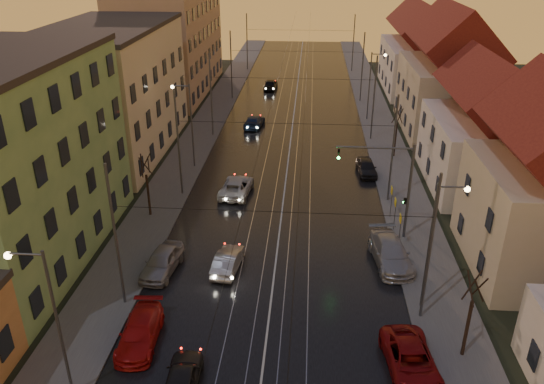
% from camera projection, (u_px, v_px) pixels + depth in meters
% --- Properties ---
extents(road, '(16.00, 120.00, 0.04)m').
position_uv_depth(road, '(291.00, 134.00, 58.72)').
color(road, black).
rests_on(road, ground).
extents(sidewalk_left, '(4.00, 120.00, 0.15)m').
position_uv_depth(sidewalk_left, '(202.00, 132.00, 59.36)').
color(sidewalk_left, '#4C4C4C').
rests_on(sidewalk_left, ground).
extents(sidewalk_right, '(4.00, 120.00, 0.15)m').
position_uv_depth(sidewalk_right, '(383.00, 136.00, 58.04)').
color(sidewalk_right, '#4C4C4C').
rests_on(sidewalk_right, ground).
extents(tram_rail_0, '(0.06, 120.00, 0.03)m').
position_uv_depth(tram_rail_0, '(272.00, 134.00, 58.85)').
color(tram_rail_0, gray).
rests_on(tram_rail_0, road).
extents(tram_rail_1, '(0.06, 120.00, 0.03)m').
position_uv_depth(tram_rail_1, '(284.00, 134.00, 58.76)').
color(tram_rail_1, gray).
rests_on(tram_rail_1, road).
extents(tram_rail_2, '(0.06, 120.00, 0.03)m').
position_uv_depth(tram_rail_2, '(298.00, 134.00, 58.66)').
color(tram_rail_2, gray).
rests_on(tram_rail_2, road).
extents(tram_rail_3, '(0.06, 120.00, 0.03)m').
position_uv_depth(tram_rail_3, '(311.00, 135.00, 58.56)').
color(tram_rail_3, gray).
rests_on(tram_rail_3, road).
extents(apartment_left_1, '(10.00, 18.00, 13.00)m').
position_uv_depth(apartment_left_1, '(2.00, 166.00, 33.69)').
color(apartment_left_1, '#5D8A58').
rests_on(apartment_left_1, ground).
extents(apartment_left_2, '(10.00, 20.00, 12.00)m').
position_uv_depth(apartment_left_2, '(112.00, 92.00, 51.91)').
color(apartment_left_2, '#C2BB96').
rests_on(apartment_left_2, ground).
extents(apartment_left_3, '(10.00, 24.00, 14.00)m').
position_uv_depth(apartment_left_3, '(171.00, 40.00, 73.10)').
color(apartment_left_3, '#977E62').
rests_on(apartment_left_3, ground).
extents(house_right_2, '(9.18, 12.24, 9.20)m').
position_uv_depth(house_right_2, '(487.00, 134.00, 44.80)').
color(house_right_2, silver).
rests_on(house_right_2, ground).
extents(house_right_3, '(9.18, 14.28, 11.50)m').
position_uv_depth(house_right_3, '(449.00, 79.00, 57.81)').
color(house_right_3, '#B7AD8D').
rests_on(house_right_3, ground).
extents(house_right_4, '(9.18, 16.32, 10.00)m').
position_uv_depth(house_right_4, '(419.00, 54.00, 74.35)').
color(house_right_4, silver).
rests_on(house_right_4, ground).
extents(catenary_pole_l_1, '(0.16, 0.16, 9.00)m').
position_uv_depth(catenary_pole_l_1, '(116.00, 238.00, 29.45)').
color(catenary_pole_l_1, '#595B60').
rests_on(catenary_pole_l_1, ground).
extents(catenary_pole_r_1, '(0.16, 0.16, 9.00)m').
position_uv_depth(catenary_pole_r_1, '(430.00, 250.00, 28.31)').
color(catenary_pole_r_1, '#595B60').
rests_on(catenary_pole_r_1, ground).
extents(catenary_pole_l_2, '(0.16, 0.16, 9.00)m').
position_uv_depth(catenary_pole_l_2, '(178.00, 145.00, 42.96)').
color(catenary_pole_l_2, '#595B60').
rests_on(catenary_pole_l_2, ground).
extents(catenary_pole_r_2, '(0.16, 0.16, 9.00)m').
position_uv_depth(catenary_pole_r_2, '(393.00, 150.00, 41.82)').
color(catenary_pole_r_2, '#595B60').
rests_on(catenary_pole_r_2, ground).
extents(catenary_pole_l_3, '(0.16, 0.16, 9.00)m').
position_uv_depth(catenary_pole_l_3, '(211.00, 96.00, 56.47)').
color(catenary_pole_l_3, '#595B60').
rests_on(catenary_pole_l_3, ground).
extents(catenary_pole_r_3, '(0.16, 0.16, 9.00)m').
position_uv_depth(catenary_pole_r_3, '(374.00, 99.00, 55.33)').
color(catenary_pole_r_3, '#595B60').
rests_on(catenary_pole_r_3, ground).
extents(catenary_pole_l_4, '(0.16, 0.16, 9.00)m').
position_uv_depth(catenary_pole_l_4, '(231.00, 66.00, 69.98)').
color(catenary_pole_l_4, '#595B60').
rests_on(catenary_pole_l_4, ground).
extents(catenary_pole_r_4, '(0.16, 0.16, 9.00)m').
position_uv_depth(catenary_pole_r_4, '(362.00, 68.00, 68.84)').
color(catenary_pole_r_4, '#595B60').
rests_on(catenary_pole_r_4, ground).
extents(catenary_pole_l_5, '(0.16, 0.16, 9.00)m').
position_uv_depth(catenary_pole_l_5, '(247.00, 42.00, 86.19)').
color(catenary_pole_l_5, '#595B60').
rests_on(catenary_pole_l_5, ground).
extents(catenary_pole_r_5, '(0.16, 0.16, 9.00)m').
position_uv_depth(catenary_pole_r_5, '(353.00, 44.00, 85.05)').
color(catenary_pole_r_5, '#595B60').
rests_on(catenary_pole_r_5, ground).
extents(street_lamp_0, '(1.75, 0.32, 8.00)m').
position_uv_depth(street_lamp_0, '(49.00, 312.00, 23.01)').
color(street_lamp_0, '#595B60').
rests_on(street_lamp_0, ground).
extents(street_lamp_1, '(1.75, 0.32, 8.00)m').
position_uv_depth(street_lamp_1, '(437.00, 235.00, 29.01)').
color(street_lamp_1, '#595B60').
rests_on(street_lamp_1, ground).
extents(street_lamp_2, '(1.75, 0.32, 8.00)m').
position_uv_depth(street_lamp_2, '(188.00, 118.00, 48.23)').
color(street_lamp_2, '#595B60').
rests_on(street_lamp_2, ground).
extents(street_lamp_3, '(1.75, 0.32, 8.00)m').
position_uv_depth(street_lamp_3, '(372.00, 80.00, 61.43)').
color(street_lamp_3, '#595B60').
rests_on(street_lamp_3, ground).
extents(traffic_light_mast, '(5.30, 0.32, 7.20)m').
position_uv_depth(traffic_light_mast, '(396.00, 180.00, 36.41)').
color(traffic_light_mast, '#595B60').
rests_on(traffic_light_mast, ground).
extents(bare_tree_0, '(1.09, 1.09, 5.11)m').
position_uv_depth(bare_tree_0, '(148.00, 187.00, 40.33)').
color(bare_tree_0, black).
rests_on(bare_tree_0, ground).
extents(bare_tree_1, '(1.09, 1.09, 5.11)m').
position_uv_depth(bare_tree_1, '(469.00, 318.00, 26.37)').
color(bare_tree_1, black).
rests_on(bare_tree_1, ground).
extents(bare_tree_2, '(1.09, 1.09, 5.11)m').
position_uv_depth(bare_tree_2, '(396.00, 133.00, 51.57)').
color(bare_tree_2, black).
rests_on(bare_tree_2, ground).
extents(driving_car_0, '(1.82, 4.13, 1.38)m').
position_uv_depth(driving_car_0, '(182.00, 379.00, 25.10)').
color(driving_car_0, black).
rests_on(driving_car_0, ground).
extents(driving_car_1, '(1.80, 4.14, 1.32)m').
position_uv_depth(driving_car_1, '(228.00, 261.00, 34.41)').
color(driving_car_1, '#949599').
rests_on(driving_car_1, ground).
extents(driving_car_2, '(2.75, 5.21, 1.40)m').
position_uv_depth(driving_car_2, '(236.00, 186.00, 44.70)').
color(driving_car_2, '#B3B3B3').
rests_on(driving_car_2, ground).
extents(driving_car_3, '(2.34, 4.77, 1.33)m').
position_uv_depth(driving_car_3, '(254.00, 121.00, 60.86)').
color(driving_car_3, '#152441').
rests_on(driving_car_3, ground).
extents(driving_car_4, '(1.90, 4.48, 1.51)m').
position_uv_depth(driving_car_4, '(271.00, 84.00, 76.23)').
color(driving_car_4, black).
rests_on(driving_car_4, ground).
extents(parked_left_2, '(2.18, 4.81, 1.37)m').
position_uv_depth(parked_left_2, '(140.00, 332.00, 28.11)').
color(parked_left_2, '#AC1211').
rests_on(parked_left_2, ground).
extents(parked_left_3, '(2.33, 4.65, 1.52)m').
position_uv_depth(parked_left_3, '(162.00, 261.00, 34.15)').
color(parked_left_3, '#96959B').
rests_on(parked_left_3, ground).
extents(parked_right_0, '(2.81, 5.25, 1.40)m').
position_uv_depth(parked_right_0, '(411.00, 361.00, 26.13)').
color(parked_right_0, maroon).
rests_on(parked_right_0, ground).
extents(parked_right_1, '(2.88, 5.68, 1.58)m').
position_uv_depth(parked_right_1, '(391.00, 253.00, 35.04)').
color(parked_right_1, '#A5A5AA').
rests_on(parked_right_1, ground).
extents(parked_right_2, '(1.89, 4.12, 1.37)m').
position_uv_depth(parked_right_2, '(366.00, 167.00, 48.54)').
color(parked_right_2, black).
rests_on(parked_right_2, ground).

